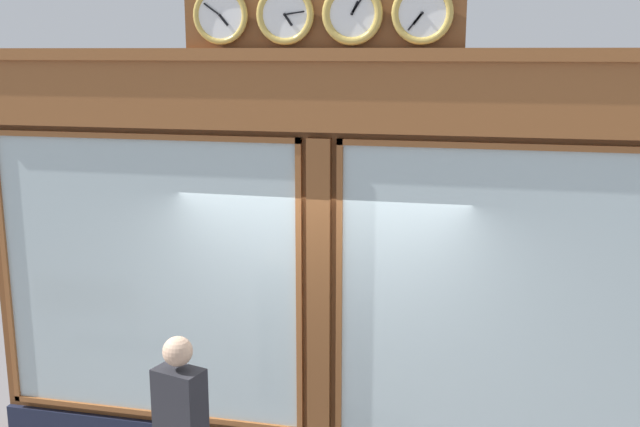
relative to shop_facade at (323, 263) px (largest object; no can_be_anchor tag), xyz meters
The scene contains 1 object.
shop_facade is the anchor object (origin of this frame).
Camera 1 is at (-1.35, 5.92, 3.70)m, focal length 41.66 mm.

